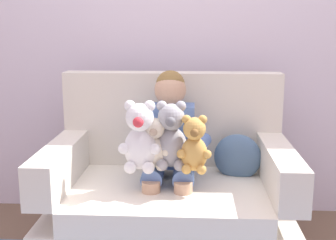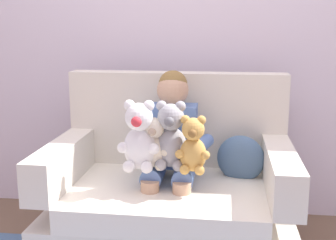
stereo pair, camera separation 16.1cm
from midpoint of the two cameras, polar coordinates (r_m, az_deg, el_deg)
The scene contains 8 objects.
back_wall at distance 2.87m, azimuth 3.63°, elevation 13.76°, with size 6.00×0.10×2.60m, color silver.
armchair at distance 2.44m, azimuth 2.28°, elevation -9.99°, with size 1.26×0.85×0.95m.
seated_child at distance 2.35m, azimuth 2.32°, elevation -2.76°, with size 0.45×0.39×0.82m.
plush_white at distance 2.18m, azimuth -1.60°, elevation -2.31°, with size 0.21×0.17×0.35m.
plush_cream at distance 2.21m, azimuth 0.26°, elevation -3.09°, with size 0.16×0.13×0.27m.
plush_honey at distance 2.15m, azimuth 5.38°, elevation -3.38°, with size 0.17×0.14×0.28m.
plush_grey at distance 2.20m, azimuth 2.47°, elevation -2.23°, with size 0.20×0.17×0.34m.
throw_pillow at distance 2.47m, azimuth 11.20°, elevation -4.94°, with size 0.26×0.12×0.26m, color slate.
Camera 2 is at (0.28, -2.19, 1.22)m, focal length 47.33 mm.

